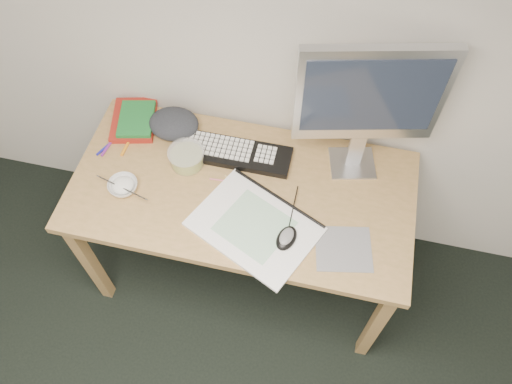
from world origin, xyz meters
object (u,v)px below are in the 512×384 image
desk (242,199)px  rice_bowl (123,186)px  keyboard (235,153)px  sketchpad (254,226)px  monitor (370,99)px

desk → rice_bowl: 0.49m
desk → keyboard: keyboard is taller
desk → rice_bowl: rice_bowl is taller
desk → keyboard: (-0.07, 0.16, 0.10)m
sketchpad → monitor: monitor is taller
desk → sketchpad: (0.09, -0.16, 0.09)m
sketchpad → monitor: 0.64m
keyboard → sketchpad: bearing=-63.9°
desk → sketchpad: bearing=-60.8°
sketchpad → keyboard: (-0.16, 0.32, 0.01)m
monitor → desk: bearing=-165.4°
desk → monitor: bearing=28.1°
keyboard → desk: bearing=-67.0°
sketchpad → monitor: (0.33, 0.39, 0.38)m
desk → monitor: (0.42, 0.23, 0.47)m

